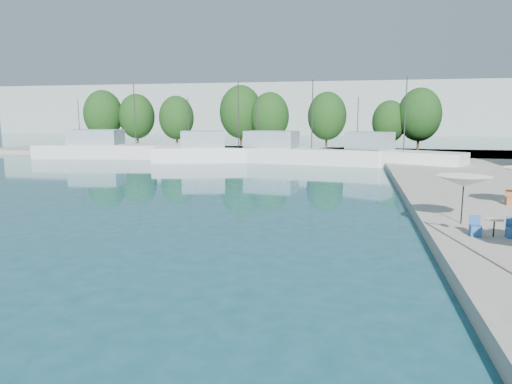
% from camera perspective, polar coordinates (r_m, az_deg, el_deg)
% --- Properties ---
extents(quay_far, '(90.00, 16.00, 0.60)m').
position_cam_1_polar(quay_far, '(67.65, 3.09, 4.95)').
color(quay_far, gray).
rests_on(quay_far, ground).
extents(hill_west, '(180.00, 40.00, 16.00)m').
position_cam_1_polar(hill_west, '(162.94, 0.70, 10.24)').
color(hill_west, '#909E95').
rests_on(hill_west, ground).
extents(hill_east, '(140.00, 40.00, 12.00)m').
position_cam_1_polar(hill_east, '(183.40, 24.30, 8.70)').
color(hill_east, '#909E95').
rests_on(hill_east, ground).
extents(trawler_01, '(22.71, 9.27, 10.20)m').
position_cam_1_polar(trawler_01, '(65.36, -17.07, 5.07)').
color(trawler_01, silver).
rests_on(trawler_01, ground).
extents(trawler_02, '(18.07, 9.45, 10.20)m').
position_cam_1_polar(trawler_02, '(57.06, -4.41, 4.89)').
color(trawler_02, white).
rests_on(trawler_02, ground).
extents(trawler_03, '(20.67, 7.89, 10.20)m').
position_cam_1_polar(trawler_03, '(55.86, 4.40, 4.79)').
color(trawler_03, silver).
rests_on(trawler_03, ground).
extents(trawler_04, '(16.18, 10.75, 10.20)m').
position_cam_1_polar(trawler_04, '(53.65, 15.89, 4.28)').
color(trawler_04, white).
rests_on(trawler_04, ground).
extents(tree_01, '(6.26, 6.26, 9.27)m').
position_cam_1_polar(tree_01, '(80.13, -18.56, 9.21)').
color(tree_01, '#3F2B19').
rests_on(tree_01, quay_far).
extents(tree_02, '(5.84, 5.84, 8.65)m').
position_cam_1_polar(tree_02, '(78.64, -14.68, 9.13)').
color(tree_02, '#3F2B19').
rests_on(tree_02, quay_far).
extents(tree_03, '(5.59, 5.59, 8.28)m').
position_cam_1_polar(tree_03, '(75.40, -9.92, 9.13)').
color(tree_03, '#3F2B19').
rests_on(tree_03, quay_far).
extents(tree_04, '(6.62, 6.62, 9.80)m').
position_cam_1_polar(tree_04, '(72.40, -1.92, 9.96)').
color(tree_04, '#3F2B19').
rests_on(tree_04, quay_far).
extents(tree_05, '(5.82, 5.82, 8.62)m').
position_cam_1_polar(tree_05, '(70.06, 1.76, 9.42)').
color(tree_05, '#3F2B19').
rests_on(tree_05, quay_far).
extents(tree_06, '(5.88, 5.88, 8.71)m').
position_cam_1_polar(tree_06, '(71.34, 8.86, 9.36)').
color(tree_06, '#3F2B19').
rests_on(tree_06, quay_far).
extents(tree_07, '(4.96, 4.96, 7.34)m').
position_cam_1_polar(tree_07, '(70.53, 16.32, 8.45)').
color(tree_07, '#3F2B19').
rests_on(tree_07, quay_far).
extents(tree_08, '(6.11, 6.11, 9.04)m').
position_cam_1_polar(tree_08, '(70.14, 19.77, 9.08)').
color(tree_08, '#3F2B19').
rests_on(tree_08, quay_far).
extents(umbrella_white, '(2.52, 2.52, 2.23)m').
position_cam_1_polar(umbrella_white, '(22.92, 24.55, 1.22)').
color(umbrella_white, black).
rests_on(umbrella_white, quay_right).
extents(cafe_table_02, '(1.82, 0.70, 0.76)m').
position_cam_1_polar(cafe_table_02, '(21.19, 27.57, -4.26)').
color(cafe_table_02, black).
rests_on(cafe_table_02, quay_right).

